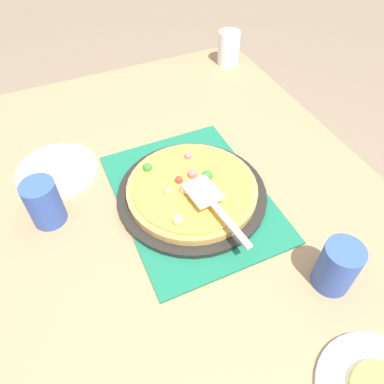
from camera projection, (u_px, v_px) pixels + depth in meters
ground_plane at (192, 318)px, 1.51m from camera, size 8.00×8.00×0.00m
dining_table at (192, 223)px, 1.03m from camera, size 1.40×1.00×0.75m
placemat at (192, 196)px, 0.95m from camera, size 0.48×0.36×0.01m
pizza_pan at (192, 194)px, 0.94m from camera, size 0.38×0.38×0.01m
pizza at (192, 188)px, 0.93m from camera, size 0.33×0.33×0.05m
plate_side at (57, 171)px, 1.01m from camera, size 0.22×0.22×0.01m
cup_near at (44, 203)px, 0.86m from camera, size 0.08×0.08×0.12m
cup_far at (337, 267)px, 0.74m from camera, size 0.08×0.08×0.12m
cup_corner at (229, 48)px, 1.37m from camera, size 0.08×0.08×0.12m
pizza_server at (214, 205)px, 0.84m from camera, size 0.23×0.08×0.01m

